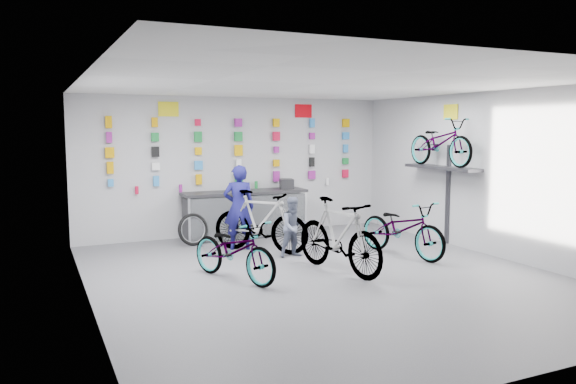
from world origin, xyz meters
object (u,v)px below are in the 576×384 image
bike_center (339,236)px  customer (294,227)px  clerk (239,207)px  counter (245,215)px  bike_right (402,228)px  bike_left (234,250)px  bike_service (260,221)px

bike_center → customer: bearing=86.5°
bike_center → clerk: bearing=99.1°
counter → bike_right: (1.99, -2.87, 0.03)m
customer → bike_left: bearing=-145.5°
counter → bike_service: bearing=-99.7°
bike_right → clerk: size_ratio=1.20×
bike_service → bike_right: bearing=-73.6°
bike_left → clerk: (0.82, 2.06, 0.34)m
bike_service → customer: 0.74m
counter → bike_service: 1.52m
bike_left → bike_center: bearing=-31.7°
counter → bike_left: (-1.36, -3.15, -0.01)m
counter → bike_center: 3.44m
bike_left → bike_service: (1.10, 1.65, 0.11)m
bike_center → clerk: size_ratio=1.23×
customer → counter: bearing=94.2°
counter → bike_service: size_ratio=1.38×
bike_service → bike_center: bearing=-115.1°
bike_service → counter: bearing=38.3°
bike_center → bike_service: bearing=95.8°
counter → bike_service: (-0.26, -1.49, 0.10)m
bike_center → bike_service: (-0.59, 1.92, -0.02)m
clerk → bike_center: bearing=126.9°
counter → clerk: bearing=-116.0°
counter → bike_left: bearing=-113.3°
bike_center → clerk: (-0.86, 2.33, 0.21)m
bike_right → bike_service: bearing=136.3°
clerk → counter: bearing=-99.5°
bike_left → bike_service: size_ratio=0.92×
bike_service → clerk: (-0.28, 0.41, 0.23)m
bike_center → bike_right: (1.66, 0.55, -0.09)m
clerk → customer: clerk is taller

